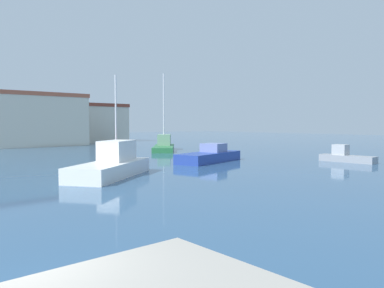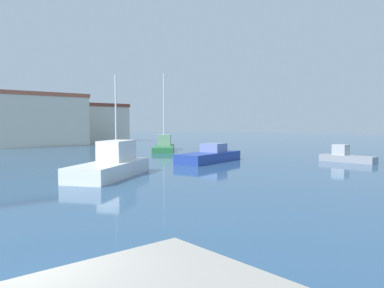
{
  "view_description": "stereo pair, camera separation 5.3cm",
  "coord_description": "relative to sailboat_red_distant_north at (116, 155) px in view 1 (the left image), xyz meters",
  "views": [
    {
      "loc": [
        -1.1,
        -5.4,
        2.94
      ],
      "look_at": [
        17.98,
        16.69,
        1.34
      ],
      "focal_mm": 35.36,
      "sensor_mm": 36.0,
      "label": 1
    },
    {
      "loc": [
        -1.06,
        -5.43,
        2.94
      ],
      "look_at": [
        17.98,
        16.69,
        1.34
      ],
      "focal_mm": 35.36,
      "sensor_mm": 36.0,
      "label": 2
    }
  ],
  "objects": [
    {
      "name": "motorboat_grey_near_pier",
      "position": [
        13.75,
        -10.46,
        -0.17
      ],
      "size": [
        1.24,
        4.13,
        1.32
      ],
      "color": "gray",
      "rests_on": "water"
    },
    {
      "name": "waterfront_apartments",
      "position": [
        12.88,
        31.79,
        2.41
      ],
      "size": [
        10.08,
        8.94,
        5.98
      ],
      "color": "beige",
      "rests_on": "ground"
    },
    {
      "name": "warehouse_block",
      "position": [
        2.38,
        25.51,
        2.83
      ],
      "size": [
        12.81,
        6.26,
        6.8
      ],
      "color": "beige",
      "rests_on": "ground"
    },
    {
      "name": "sailboat_green_distant_east",
      "position": [
        10.69,
        8.57,
        0.0
      ],
      "size": [
        6.37,
        7.19,
        8.24
      ],
      "color": "#28703D",
      "rests_on": "water"
    },
    {
      "name": "sailboat_red_distant_north",
      "position": [
        0.0,
        0.0,
        0.0
      ],
      "size": [
        3.74,
        4.1,
        6.44
      ],
      "color": "#B22823",
      "rests_on": "water"
    },
    {
      "name": "water",
      "position": [
        2.3,
        0.93,
        -0.58
      ],
      "size": [
        160.0,
        160.0,
        0.0
      ],
      "primitive_type": "plane",
      "color": "#2D5175",
      "rests_on": "ground"
    },
    {
      "name": "motorboat_white_far_left",
      "position": [
        -3.55,
        -5.81,
        0.07
      ],
      "size": [
        6.53,
        5.59,
        1.96
      ],
      "color": "white",
      "rests_on": "water"
    },
    {
      "name": "motorboat_blue_outer_mooring",
      "position": [
        6.03,
        -3.57,
        -0.12
      ],
      "size": [
        6.53,
        3.62,
        1.39
      ],
      "color": "#233D93",
      "rests_on": "water"
    }
  ]
}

